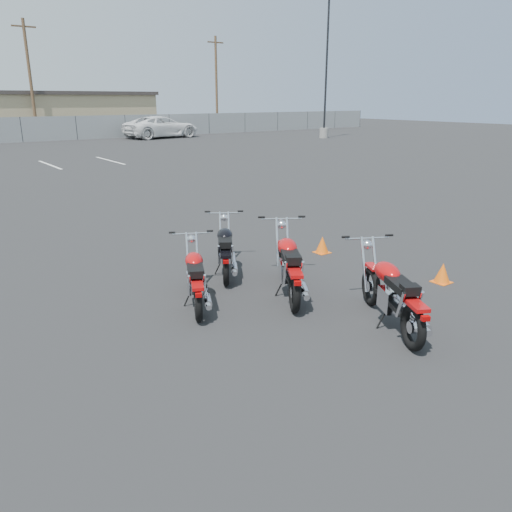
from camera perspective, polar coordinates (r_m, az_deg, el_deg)
ground at (r=7.63m, az=1.45°, el=-6.02°), size 120.00×120.00×0.00m
motorcycle_front_red at (r=7.72m, az=-6.90°, el=-2.47°), size 1.20×1.85×0.94m
motorcycle_second_black at (r=9.06m, az=-3.49°, el=0.72°), size 1.37×1.84×0.96m
motorcycle_third_red at (r=7.18m, az=15.26°, el=-4.14°), size 1.37×2.05×1.04m
motorcycle_rear_red at (r=8.05m, az=3.80°, el=-1.08°), size 1.53×2.04×1.07m
training_cone_near at (r=10.40m, az=7.58°, el=1.29°), size 0.29×0.29×0.34m
training_cone_far at (r=9.22m, az=20.54°, el=-1.82°), size 0.29×0.29×0.35m
light_pole_east at (r=42.15m, az=7.90°, el=16.99°), size 0.80×0.70×10.58m
tan_building_east at (r=51.57m, az=-20.80°, el=15.10°), size 14.40×9.40×3.70m
utility_pole_c at (r=45.74m, az=-24.41°, el=18.10°), size 1.80×0.24×9.00m
utility_pole_d at (r=53.63m, az=-4.55°, el=19.21°), size 1.80×0.24×9.00m
white_van at (r=42.69m, az=-10.79°, el=14.94°), size 3.71×7.43×2.71m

